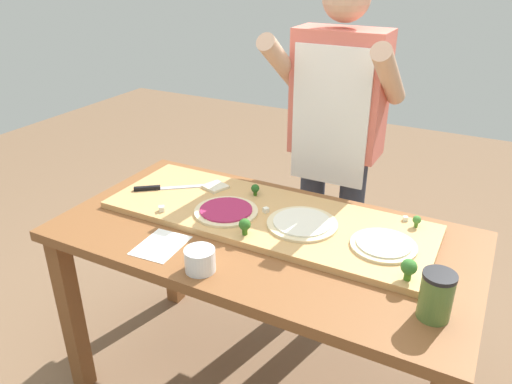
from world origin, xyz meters
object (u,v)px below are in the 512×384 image
at_px(broccoli_floret_front_mid, 409,268).
at_px(recipe_note, 161,245).
at_px(prep_table, 263,257).
at_px(pizza_whole_white_garlic, 302,223).
at_px(pizza_whole_cheese_artichoke, 384,245).
at_px(cheese_crumble_b, 405,219).
at_px(cook_center, 336,132).
at_px(sauce_jar, 436,296).
at_px(flour_cup, 200,261).
at_px(broccoli_floret_back_right, 417,220).
at_px(pizza_whole_beet_magenta, 226,211).
at_px(broccoli_floret_center_left, 245,225).
at_px(chefs_knife, 162,188).
at_px(broccoli_floret_center_right, 255,189).
at_px(cheese_crumble_a, 162,209).
at_px(pizza_slice_near_left, 216,187).
at_px(cheese_crumble_c, 266,210).

distance_m(broccoli_floret_front_mid, recipe_note, 0.84).
bearing_deg(broccoli_floret_front_mid, prep_table, 170.81).
distance_m(pizza_whole_white_garlic, pizza_whole_cheese_artichoke, 0.30).
relative_size(cheese_crumble_b, cook_center, 0.01).
relative_size(pizza_whole_white_garlic, sauce_jar, 1.80).
distance_m(broccoli_floret_front_mid, flour_cup, 0.65).
distance_m(broccoli_floret_back_right, broccoli_floret_front_mid, 0.35).
relative_size(broccoli_floret_back_right, sauce_jar, 0.31).
bearing_deg(recipe_note, pizza_whole_beet_magenta, 69.88).
bearing_deg(flour_cup, broccoli_floret_center_left, 80.22).
xyz_separation_m(pizza_whole_white_garlic, pizza_whole_cheese_artichoke, (0.30, -0.01, 0.00)).
xyz_separation_m(prep_table, broccoli_floret_front_mid, (0.54, -0.09, 0.18)).
distance_m(pizza_whole_beet_magenta, flour_cup, 0.35).
xyz_separation_m(pizza_whole_beet_magenta, broccoli_floret_front_mid, (0.72, -0.11, 0.04)).
bearing_deg(chefs_knife, broccoli_floret_center_left, -18.45).
height_order(broccoli_floret_center_right, cheese_crumble_b, broccoli_floret_center_right).
bearing_deg(cheese_crumble_a, cheese_crumble_b, 23.13).
relative_size(pizza_slice_near_left, cheese_crumble_b, 5.25).
height_order(broccoli_floret_center_left, sauce_jar, sauce_jar).
distance_m(pizza_whole_beet_magenta, sauce_jar, 0.84).
height_order(chefs_knife, broccoli_floret_back_right, broccoli_floret_back_right).
xyz_separation_m(cheese_crumble_b, flour_cup, (-0.52, -0.60, 0.00)).
distance_m(pizza_whole_beet_magenta, broccoli_floret_back_right, 0.71).
height_order(pizza_whole_beet_magenta, broccoli_floret_center_left, broccoli_floret_center_left).
bearing_deg(prep_table, pizza_whole_beet_magenta, 171.47).
distance_m(pizza_whole_cheese_artichoke, recipe_note, 0.77).
bearing_deg(recipe_note, prep_table, 42.40).
xyz_separation_m(pizza_whole_cheese_artichoke, broccoli_floret_center_right, (-0.57, 0.15, 0.02)).
distance_m(prep_table, recipe_note, 0.39).
bearing_deg(recipe_note, sauce_jar, 3.53).
bearing_deg(recipe_note, broccoli_floret_center_left, 34.53).
relative_size(cheese_crumble_a, cheese_crumble_c, 1.10).
bearing_deg(pizza_whole_cheese_artichoke, prep_table, -171.34).
relative_size(prep_table, pizza_whole_white_garlic, 5.87).
bearing_deg(recipe_note, pizza_whole_cheese_artichoke, 24.28).
distance_m(chefs_knife, broccoli_floret_back_right, 1.04).
relative_size(pizza_whole_beet_magenta, flour_cup, 2.45).
height_order(pizza_whole_white_garlic, flour_cup, flour_cup).
bearing_deg(cook_center, cheese_crumble_a, -121.45).
bearing_deg(cheese_crumble_a, cheese_crumble_c, 26.45).
distance_m(pizza_whole_beet_magenta, cheese_crumble_a, 0.25).
xyz_separation_m(cheese_crumble_b, cheese_crumble_c, (-0.49, -0.19, 0.00)).
relative_size(chefs_knife, pizza_whole_beet_magenta, 1.10).
bearing_deg(cheese_crumble_b, broccoli_floret_center_left, -142.70).
height_order(cheese_crumble_a, sauce_jar, sauce_jar).
bearing_deg(chefs_knife, cheese_crumble_b, 11.77).
relative_size(pizza_whole_beet_magenta, broccoli_floret_center_right, 5.08).
bearing_deg(prep_table, broccoli_floret_center_left, -110.36).
height_order(recipe_note, cook_center, cook_center).
distance_m(pizza_whole_cheese_artichoke, broccoli_floret_center_left, 0.48).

